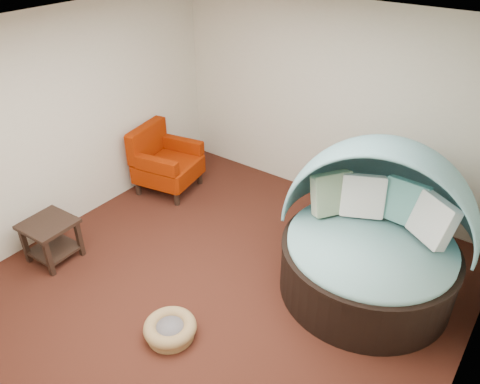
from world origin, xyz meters
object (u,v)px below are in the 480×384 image
Objects in this scene: canopy_daybed at (375,226)px; red_armchair at (164,161)px; side_table at (51,235)px; pet_basket at (170,329)px.

red_armchair is at bearing 165.46° from canopy_daybed.
side_table is at bearing -98.98° from red_armchair.
pet_basket is 1.23× the size of side_table.
pet_basket is 0.72× the size of red_armchair.
pet_basket is 2.98m from red_armchair.
red_armchair reaches higher than side_table.
canopy_daybed is 3.20× the size of pet_basket.
canopy_daybed reaches higher than red_armchair.
side_table is at bearing -161.90° from canopy_daybed.
canopy_daybed is 3.39m from red_armchair.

